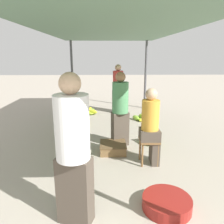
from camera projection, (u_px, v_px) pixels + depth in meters
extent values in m
cylinder|color=#4C4C51|center=(72.00, 76.00, 7.66)|extent=(0.08, 0.08, 2.37)
cylinder|color=#4C4C51|center=(146.00, 75.00, 7.73)|extent=(0.08, 0.08, 2.37)
cube|color=#567A60|center=(111.00, 30.00, 4.40)|extent=(2.99, 6.58, 0.04)
cube|color=#4C4238|center=(75.00, 190.00, 2.48)|extent=(0.43, 0.32, 0.81)
cylinder|color=white|center=(72.00, 128.00, 2.29)|extent=(0.47, 0.47, 0.70)
sphere|color=tan|center=(70.00, 83.00, 2.17)|extent=(0.23, 0.23, 0.23)
cube|color=brown|center=(149.00, 140.00, 3.84)|extent=(0.34, 0.34, 0.04)
cylinder|color=brown|center=(142.00, 156.00, 3.76)|extent=(0.04, 0.04, 0.42)
cylinder|color=brown|center=(158.00, 155.00, 3.77)|extent=(0.04, 0.04, 0.42)
cylinder|color=brown|center=(140.00, 149.00, 4.03)|extent=(0.04, 0.04, 0.42)
cylinder|color=brown|center=(155.00, 149.00, 4.03)|extent=(0.04, 0.04, 0.42)
cube|color=#4C4238|center=(154.00, 151.00, 3.90)|extent=(0.14, 0.31, 0.46)
cube|color=#4C4238|center=(150.00, 134.00, 3.81)|extent=(0.34, 0.34, 0.18)
cylinder|color=gold|center=(150.00, 115.00, 3.72)|extent=(0.30, 0.30, 0.52)
sphere|color=tan|center=(151.00, 94.00, 3.63)|extent=(0.20, 0.20, 0.20)
cylinder|color=maroon|center=(167.00, 203.00, 2.76)|extent=(0.62, 0.62, 0.15)
ellipsoid|color=#7AB536|center=(63.00, 158.00, 4.02)|extent=(0.26, 0.27, 0.12)
ellipsoid|color=#ACC92D|center=(64.00, 157.00, 4.03)|extent=(0.26, 0.17, 0.11)
ellipsoid|color=yellow|center=(80.00, 155.00, 4.17)|extent=(0.32, 0.30, 0.10)
ellipsoid|color=#9FC430|center=(72.00, 152.00, 4.08)|extent=(0.31, 0.30, 0.13)
ellipsoid|color=#76B337|center=(78.00, 154.00, 4.09)|extent=(0.27, 0.18, 0.14)
ellipsoid|color=#B8CE2B|center=(71.00, 157.00, 4.06)|extent=(0.54, 0.47, 0.10)
ellipsoid|color=#CDD628|center=(76.00, 133.00, 5.13)|extent=(0.33, 0.17, 0.11)
ellipsoid|color=#AFCA2D|center=(77.00, 135.00, 5.13)|extent=(0.21, 0.30, 0.15)
ellipsoid|color=#98C131|center=(68.00, 134.00, 5.21)|extent=(0.21, 0.28, 0.13)
ellipsoid|color=#75B337|center=(76.00, 132.00, 5.32)|extent=(0.29, 0.14, 0.10)
ellipsoid|color=#98C131|center=(78.00, 133.00, 5.26)|extent=(0.24, 0.15, 0.12)
ellipsoid|color=yellow|center=(75.00, 132.00, 5.20)|extent=(0.36, 0.23, 0.14)
ellipsoid|color=#9AC231|center=(70.00, 133.00, 5.24)|extent=(0.26, 0.20, 0.15)
ellipsoid|color=#79B536|center=(74.00, 135.00, 5.20)|extent=(0.44, 0.38, 0.10)
ellipsoid|color=#BFD12A|center=(77.00, 119.00, 6.10)|extent=(0.25, 0.25, 0.15)
ellipsoid|color=#C0D12A|center=(79.00, 121.00, 6.10)|extent=(0.29, 0.21, 0.12)
ellipsoid|color=#A3C52F|center=(84.00, 120.00, 6.11)|extent=(0.33, 0.18, 0.09)
ellipsoid|color=#7FB735|center=(80.00, 120.00, 6.00)|extent=(0.27, 0.27, 0.14)
ellipsoid|color=#A1C52F|center=(79.00, 119.00, 6.04)|extent=(0.25, 0.31, 0.13)
ellipsoid|color=#84B934|center=(80.00, 123.00, 6.07)|extent=(0.40, 0.35, 0.10)
ellipsoid|color=#CBD628|center=(93.00, 112.00, 7.09)|extent=(0.35, 0.25, 0.13)
ellipsoid|color=yellow|center=(90.00, 109.00, 7.28)|extent=(0.14, 0.30, 0.11)
ellipsoid|color=#86BA34|center=(90.00, 110.00, 7.22)|extent=(0.35, 0.25, 0.10)
ellipsoid|color=#81B835|center=(87.00, 111.00, 7.34)|extent=(0.27, 0.15, 0.10)
ellipsoid|color=yellow|center=(89.00, 112.00, 7.19)|extent=(0.16, 0.26, 0.13)
ellipsoid|color=#98C131|center=(90.00, 112.00, 7.20)|extent=(0.47, 0.41, 0.10)
ellipsoid|color=#BBCF2B|center=(149.00, 133.00, 4.79)|extent=(0.23, 0.24, 0.10)
ellipsoid|color=#ADC92D|center=(151.00, 134.00, 4.76)|extent=(0.33, 0.17, 0.14)
ellipsoid|color=yellow|center=(151.00, 135.00, 4.78)|extent=(0.26, 0.21, 0.12)
ellipsoid|color=#ACC92D|center=(150.00, 141.00, 4.67)|extent=(0.29, 0.16, 0.09)
ellipsoid|color=#A1C52F|center=(146.00, 139.00, 4.82)|extent=(0.29, 0.14, 0.13)
ellipsoid|color=#9BC230|center=(150.00, 141.00, 4.81)|extent=(0.46, 0.40, 0.10)
ellipsoid|color=#8EBD33|center=(141.00, 116.00, 6.74)|extent=(0.18, 0.32, 0.12)
ellipsoid|color=#C8D428|center=(144.00, 115.00, 6.58)|extent=(0.27, 0.16, 0.09)
ellipsoid|color=#90BE32|center=(142.00, 116.00, 6.46)|extent=(0.18, 0.24, 0.09)
ellipsoid|color=#7AB536|center=(145.00, 113.00, 6.56)|extent=(0.28, 0.28, 0.13)
ellipsoid|color=#84B934|center=(136.00, 118.00, 6.53)|extent=(0.27, 0.33, 0.14)
ellipsoid|color=#7EB735|center=(144.00, 117.00, 6.56)|extent=(0.27, 0.27, 0.11)
ellipsoid|color=yellow|center=(143.00, 120.00, 6.40)|extent=(0.31, 0.28, 0.10)
ellipsoid|color=#77B437|center=(143.00, 118.00, 6.58)|extent=(0.52, 0.46, 0.10)
cube|color=brown|center=(113.00, 148.00, 4.38)|extent=(0.50, 0.50, 0.16)
cube|color=brown|center=(113.00, 144.00, 4.35)|extent=(0.52, 0.52, 0.02)
cube|color=#4C4238|center=(118.00, 102.00, 7.33)|extent=(0.39, 0.26, 0.74)
cylinder|color=#BF3833|center=(118.00, 81.00, 7.15)|extent=(0.40, 0.40, 0.65)
sphere|color=tan|center=(118.00, 68.00, 7.04)|extent=(0.21, 0.21, 0.21)
cube|color=#4C4238|center=(120.00, 129.00, 4.65)|extent=(0.39, 0.30, 0.73)
cylinder|color=#4C8C59|center=(120.00, 98.00, 4.47)|extent=(0.42, 0.42, 0.63)
sphere|color=#9E704C|center=(121.00, 77.00, 4.37)|extent=(0.21, 0.21, 0.21)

